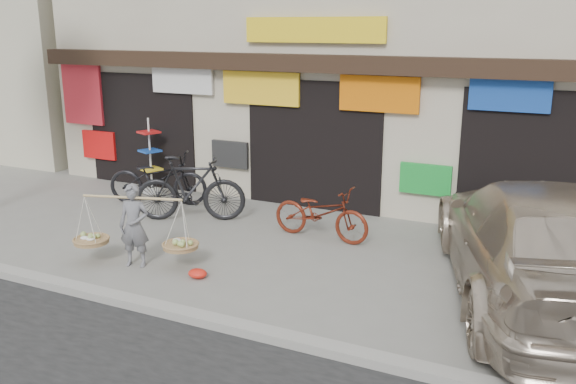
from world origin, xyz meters
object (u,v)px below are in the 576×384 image
at_px(bike_1, 190,188).
at_px(display_rack, 151,163).
at_px(suv, 541,242).
at_px(bike_0, 158,178).
at_px(street_vendor, 135,230).
at_px(bike_2, 321,213).

height_order(bike_1, display_rack, display_rack).
bearing_deg(suv, display_rack, -32.22).
height_order(bike_0, bike_1, bike_1).
relative_size(bike_1, suv, 0.34).
xyz_separation_m(bike_1, display_rack, (-2.08, 1.42, 0.04)).
height_order(street_vendor, bike_1, street_vendor).
xyz_separation_m(street_vendor, bike_2, (2.20, 2.51, -0.12)).
height_order(bike_1, suv, suv).
bearing_deg(suv, street_vendor, -3.18).
xyz_separation_m(bike_1, bike_2, (2.76, 0.11, -0.16)).
bearing_deg(bike_1, suv, -122.90).
height_order(bike_2, suv, suv).
xyz_separation_m(bike_0, bike_1, (1.32, -0.69, 0.09)).
bearing_deg(display_rack, bike_0, -44.13).
xyz_separation_m(bike_2, display_rack, (-4.84, 1.31, 0.21)).
distance_m(bike_1, bike_2, 2.77).
xyz_separation_m(street_vendor, display_rack, (-2.64, 3.82, 0.09)).
height_order(street_vendor, suv, suv).
height_order(bike_0, suv, suv).
relative_size(bike_2, display_rack, 1.08).
bearing_deg(bike_0, display_rack, 27.33).
bearing_deg(bike_2, bike_1, 96.65).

